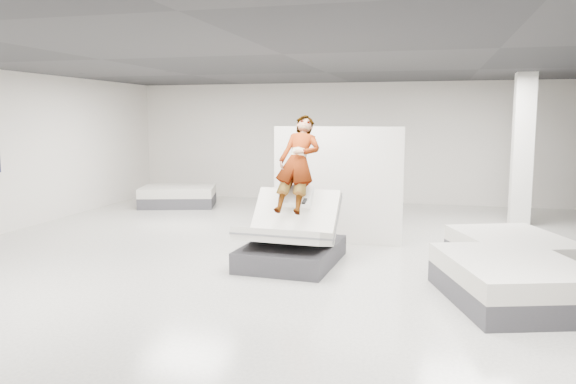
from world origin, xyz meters
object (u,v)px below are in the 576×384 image
(flat_bed_right_far, at_px, (512,252))
(flat_bed_right_near, at_px, (512,281))
(remote, at_px, (305,201))
(divider_panel, at_px, (338,185))
(column, at_px, (522,150))
(person, at_px, (298,185))
(flat_bed_left_far, at_px, (178,196))
(hero_bed, at_px, (291,241))

(flat_bed_right_far, relative_size, flat_bed_right_near, 0.96)
(remote, distance_m, divider_panel, 1.69)
(divider_panel, bearing_deg, remote, -99.35)
(column, bearing_deg, divider_panel, -142.65)
(flat_bed_right_far, bearing_deg, flat_bed_right_near, -97.45)
(person, bearing_deg, flat_bed_left_far, 136.71)
(remote, relative_size, divider_panel, 0.06)
(remote, bearing_deg, column, 52.98)
(flat_bed_right_far, bearing_deg, person, -175.90)
(person, bearing_deg, column, 48.99)
(person, xyz_separation_m, flat_bed_right_near, (3.08, -1.43, -0.94))
(hero_bed, bearing_deg, flat_bed_right_near, -19.40)
(hero_bed, relative_size, divider_panel, 0.81)
(remote, xyz_separation_m, flat_bed_right_far, (3.10, 0.60, -0.75))
(column, bearing_deg, flat_bed_left_far, 175.84)
(hero_bed, relative_size, flat_bed_left_far, 0.87)
(person, height_order, flat_bed_right_far, person)
(remote, distance_m, flat_bed_right_near, 3.16)
(flat_bed_right_far, relative_size, column, 0.70)
(flat_bed_left_far, distance_m, column, 8.30)
(flat_bed_right_far, bearing_deg, remote, -169.06)
(hero_bed, bearing_deg, remote, -6.83)
(person, height_order, divider_panel, divider_panel)
(flat_bed_left_far, bearing_deg, divider_panel, -34.61)
(divider_panel, relative_size, flat_bed_left_far, 1.08)
(person, xyz_separation_m, remote, (0.20, -0.36, -0.21))
(person, distance_m, flat_bed_right_far, 3.44)
(person, relative_size, remote, 12.19)
(hero_bed, xyz_separation_m, flat_bed_right_near, (3.10, -1.09, -0.09))
(flat_bed_right_near, xyz_separation_m, column, (0.82, 5.39, 1.33))
(remote, distance_m, flat_bed_right_far, 3.25)
(divider_panel, bearing_deg, column, 35.89)
(flat_bed_left_far, bearing_deg, remote, -47.75)
(column, bearing_deg, hero_bed, -132.39)
(person, relative_size, flat_bed_right_far, 0.76)
(person, relative_size, flat_bed_left_far, 0.79)
(hero_bed, height_order, flat_bed_left_far, hero_bed)
(divider_panel, distance_m, flat_bed_right_far, 3.17)
(divider_panel, height_order, flat_bed_right_near, divider_panel)
(person, xyz_separation_m, column, (3.90, 3.96, 0.38))
(person, xyz_separation_m, divider_panel, (0.43, 1.31, -0.16))
(divider_panel, relative_size, flat_bed_right_far, 1.04)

